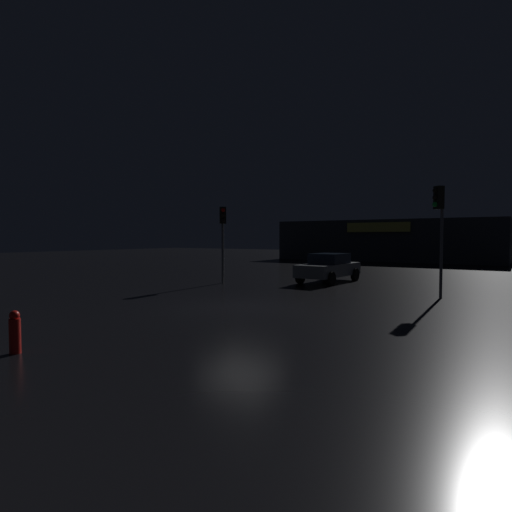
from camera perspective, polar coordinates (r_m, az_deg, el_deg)
ground_plane at (r=14.48m, az=-1.91°, el=-6.83°), size 120.00×120.00×0.00m
store_building at (r=46.55m, az=17.48°, el=2.00°), size 21.78×8.60×4.09m
traffic_signal_main at (r=17.75m, az=23.29°, el=5.22°), size 0.42×0.43×4.30m
traffic_signal_cross_left at (r=21.76m, az=-4.46°, el=3.93°), size 0.42×0.43×3.90m
car_near at (r=22.66m, az=9.70°, el=-1.51°), size 2.14×4.50×1.51m
fire_hydrant at (r=10.00m, az=-29.53°, el=-8.86°), size 0.22×0.22×0.88m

